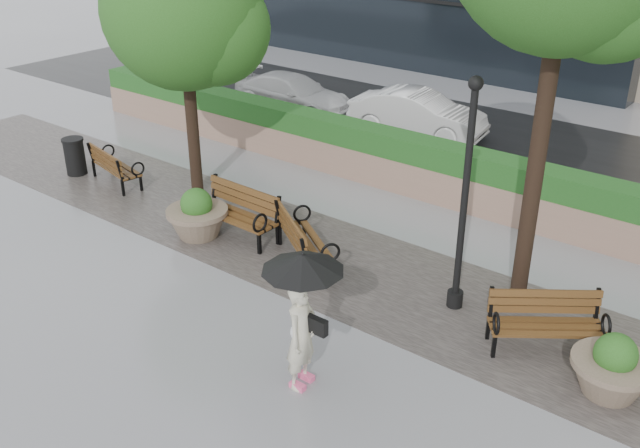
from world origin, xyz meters
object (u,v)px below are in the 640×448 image
Objects in this scene: bench_0 at (116,174)px; trash_bin at (75,157)px; bench_2 at (304,249)px; bench_3 at (545,334)px; car_right at (418,114)px; pedestrian at (302,308)px; car_left at (293,94)px; planter_right at (612,371)px; lamppost at (463,213)px; planter_left at (198,218)px; bench_1 at (236,222)px.

bench_0 is 1.36m from trash_bin.
bench_2 reaches higher than bench_0.
trash_bin is at bearing 144.22° from bench_3.
pedestrian is (4.56, -10.83, 0.67)m from car_right.
car_left is at bearing -15.10° from bench_2.
car_right is at bearing 134.96° from planter_right.
lamppost reaches higher than trash_bin.
planter_left reaches higher than planter_right.
planter_left is at bearing -139.67° from bench_1.
car_left is 13.61m from pedestrian.
bench_3 is at bearing 159.07° from planter_right.
bench_3 reaches higher than trash_bin.
lamppost is at bearing -138.60° from bench_2.
planter_right is 0.55× the size of pedestrian.
planter_left is 8.48m from planter_right.
planter_left is 0.31× the size of lamppost.
bench_0 is at bearing 9.68° from trash_bin.
bench_0 reaches higher than trash_bin.
lamppost reaches higher than planter_right.
bench_3 is 0.45× the size of lamppost.
planter_right is 3.32m from lamppost.
bench_1 is at bearing 0.03° from trash_bin.
bench_3 is (4.81, 0.17, -0.01)m from bench_2.
trash_bin is at bearing 138.59° from car_right.
pedestrian is at bearing -26.48° from planter_left.
bench_0 is at bearing 61.37° from pedestrian.
car_right is (-5.33, 7.55, -1.17)m from lamppost.
planter_left is at bearing -5.73° from trash_bin.
bench_0 is 9.09m from pedestrian.
trash_bin is at bearing 168.96° from car_left.
bench_3 is at bearing -145.83° from car_right.
bench_2 is 2.17× the size of trash_bin.
bench_3 is at bearing 5.04° from planter_left.
bench_0 is 0.82× the size of pedestrian.
trash_bin is at bearing 21.41° from bench_0.
bench_1 is 1.66× the size of planter_right.
bench_2 is 3.82m from pedestrian.
pedestrian is (8.47, -3.12, 1.06)m from bench_0.
bench_2 is at bearing 145.54° from bench_3.
pedestrian is at bearing -143.06° from car_left.
car_left is 1.04× the size of car_right.
planter_right reaches higher than bench_2.
car_right reaches higher than bench_2.
trash_bin is at bearing 65.14° from pedestrian.
bench_1 reaches higher than bench_2.
bench_2 is 3.46m from lamppost.
bench_1 is 0.91× the size of pedestrian.
planter_left is 5.81m from lamppost.
bench_2 is at bearing 10.86° from planter_left.
lamppost is at bearing 166.41° from planter_right.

